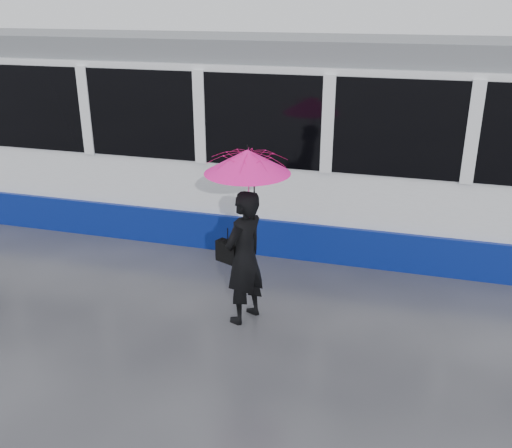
% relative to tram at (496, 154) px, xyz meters
% --- Properties ---
extents(ground, '(90.00, 90.00, 0.00)m').
position_rel_tram_xyz_m(ground, '(-3.59, -2.50, -1.64)').
color(ground, '#2F2F34').
rests_on(ground, ground).
extents(rails, '(34.00, 1.51, 0.02)m').
position_rel_tram_xyz_m(rails, '(-3.59, -0.00, -1.63)').
color(rails, '#3F3D38').
rests_on(rails, ground).
extents(tram, '(26.00, 2.56, 3.35)m').
position_rel_tram_xyz_m(tram, '(0.00, 0.00, 0.00)').
color(tram, white).
rests_on(tram, ground).
extents(woman, '(0.64, 0.76, 1.77)m').
position_rel_tram_xyz_m(woman, '(-3.17, -3.24, -0.75)').
color(woman, black).
rests_on(woman, ground).
extents(umbrella, '(1.36, 1.36, 1.19)m').
position_rel_tram_xyz_m(umbrella, '(-3.12, -3.24, 0.30)').
color(umbrella, '#FB1572').
rests_on(umbrella, ground).
extents(handbag, '(0.34, 0.25, 0.45)m').
position_rel_tram_xyz_m(handbag, '(-3.39, -3.22, -0.71)').
color(handbag, black).
rests_on(handbag, ground).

